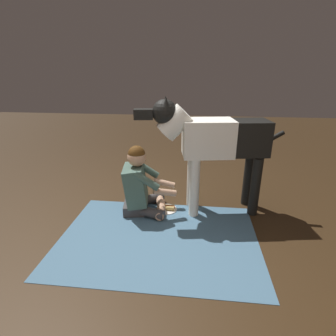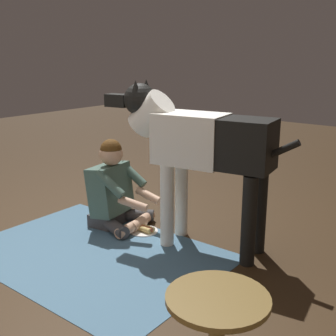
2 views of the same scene
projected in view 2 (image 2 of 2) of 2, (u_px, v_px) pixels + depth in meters
ground_plane at (106, 232)px, 3.83m from camera, size 14.07×14.07×0.00m
area_rug at (95, 254)px, 3.42m from camera, size 1.98×1.41×0.01m
person_sitting_on_floor at (115, 191)px, 3.91m from camera, size 0.66×0.57×0.81m
large_dog at (198, 144)px, 3.38m from camera, size 1.65×0.48×1.34m
hot_dog_on_plate at (144, 229)px, 3.84m from camera, size 0.25×0.25×0.06m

